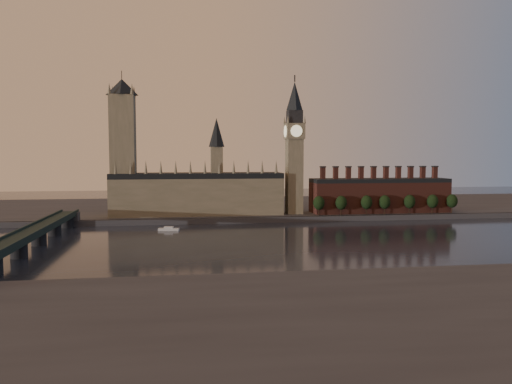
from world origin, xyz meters
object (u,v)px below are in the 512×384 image
victoria_tower (123,142)px  big_ben (294,146)px  westminster_bridge (28,238)px  river_boat (169,229)px

victoria_tower → big_ben: bearing=-2.2°
big_ben → westminster_bridge: (-165.00, -112.70, -49.39)m
westminster_bridge → river_boat: (69.46, 63.81, -6.39)m
westminster_bridge → river_boat: westminster_bridge is taller
victoria_tower → river_boat: 86.37m
westminster_bridge → river_boat: 94.54m
victoria_tower → westminster_bridge: victoria_tower is taller
river_boat → westminster_bridge: bearing=-126.9°
westminster_bridge → big_ben: bearing=34.3°
victoria_tower → river_boat: bearing=-57.4°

